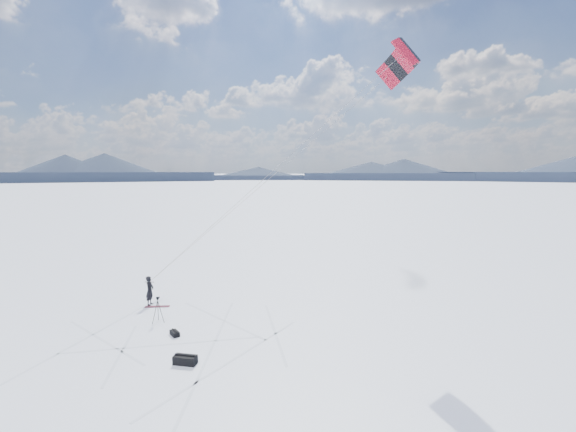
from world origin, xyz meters
The scene contains 9 objects.
ground centered at (0.00, 0.00, 0.00)m, with size 1800.00×1800.00×0.00m, color white.
horizon_hills centered at (0.00, 0.00, 3.50)m, with size 704.00×704.42×8.63m.
snow_tracks centered at (-0.41, -0.64, 0.00)m, with size 17.62×14.39×0.01m.
snowkiter centered at (-2.46, 2.66, 0.00)m, with size 0.62×0.41×1.70m, color black.
snowboard centered at (-1.81, 2.53, 0.02)m, with size 1.39×0.26×0.04m, color maroon.
tripod centered at (-0.03, 0.62, 0.87)m, with size 0.59×0.61×1.36m.
gear_bag_a centered at (4.19, -2.57, 0.18)m, with size 1.00×0.63×0.41m.
gear_bag_b centered at (1.88, -0.42, 0.12)m, with size 0.68×0.56×0.28m.
power_kite centered at (10.71, 7.35, 13.48)m, with size 14.62×7.55×13.06m.
Camera 1 is at (14.66, -15.55, 7.81)m, focal length 26.00 mm.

